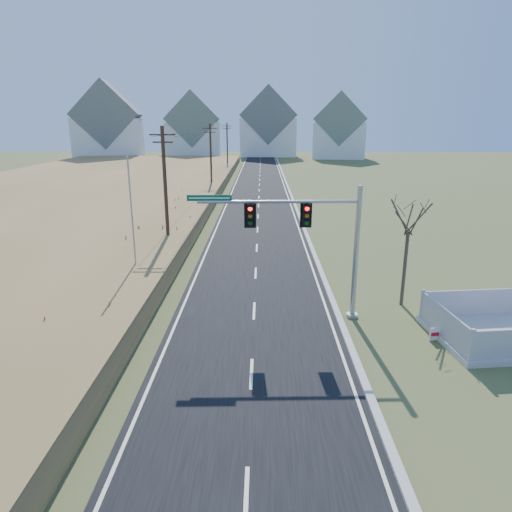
{
  "coord_description": "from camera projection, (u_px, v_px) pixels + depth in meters",
  "views": [
    {
      "loc": [
        0.37,
        -17.37,
        9.29
      ],
      "look_at": [
        0.12,
        2.51,
        3.4
      ],
      "focal_mm": 32.0,
      "sensor_mm": 36.0,
      "label": 1
    }
  ],
  "objects": [
    {
      "name": "flagpole",
      "position": [
        133.0,
        236.0,
        26.17
      ],
      "size": [
        0.34,
        0.34,
        7.45
      ],
      "color": "#B7B5AD",
      "rests_on": "ground"
    },
    {
      "name": "open_sign",
      "position": [
        435.0,
        334.0,
        20.0
      ],
      "size": [
        0.48,
        0.13,
        0.6
      ],
      "rotation": [
        0.0,
        0.0,
        0.16
      ],
      "color": "white",
      "rests_on": "ground"
    },
    {
      "name": "bare_tree",
      "position": [
        410.0,
        215.0,
        22.71
      ],
      "size": [
        2.25,
        2.25,
        5.96
      ],
      "color": "#4C3F33",
      "rests_on": "ground"
    },
    {
      "name": "ground",
      "position": [
        253.0,
        350.0,
        19.3
      ],
      "size": [
        260.0,
        260.0,
        0.0
      ],
      "primitive_type": "plane",
      "color": "#4F592B",
      "rests_on": "ground"
    },
    {
      "name": "utility_pole_mid",
      "position": [
        211.0,
        157.0,
        61.19
      ],
      "size": [
        1.8,
        0.26,
        9.0
      ],
      "color": "#422D1E",
      "rests_on": "ground"
    },
    {
      "name": "utility_pole_near",
      "position": [
        165.0,
        189.0,
        32.43
      ],
      "size": [
        1.8,
        0.26,
        9.0
      ],
      "color": "#422D1E",
      "rests_on": "ground"
    },
    {
      "name": "condo_n",
      "position": [
        268.0,
        128.0,
        124.5
      ],
      "size": [
        15.27,
        10.2,
        18.54
      ],
      "color": "white",
      "rests_on": "ground"
    },
    {
      "name": "condo_ne",
      "position": [
        339.0,
        131.0,
        116.83
      ],
      "size": [
        14.12,
        10.51,
        16.52
      ],
      "rotation": [
        0.0,
        0.0,
        -0.1
      ],
      "color": "white",
      "rests_on": "ground"
    },
    {
      "name": "reed_marsh",
      "position": [
        70.0,
        192.0,
        57.76
      ],
      "size": [
        38.0,
        110.0,
        1.3
      ],
      "primitive_type": "cube",
      "color": "#AA7E4D",
      "rests_on": "ground"
    },
    {
      "name": "traffic_signal_mast",
      "position": [
        318.0,
        238.0,
        21.33
      ],
      "size": [
        8.17,
        0.6,
        6.5
      ],
      "rotation": [
        0.0,
        0.0,
        0.03
      ],
      "color": "#9EA0A5",
      "rests_on": "ground"
    },
    {
      "name": "utility_pole_far",
      "position": [
        227.0,
        146.0,
        89.96
      ],
      "size": [
        1.8,
        0.26,
        9.0
      ],
      "color": "#422D1E",
      "rests_on": "ground"
    },
    {
      "name": "condo_nnw",
      "position": [
        193.0,
        130.0,
        121.1
      ],
      "size": [
        14.93,
        11.17,
        17.03
      ],
      "rotation": [
        0.0,
        0.0,
        0.07
      ],
      "color": "white",
      "rests_on": "ground"
    },
    {
      "name": "road",
      "position": [
        259.0,
        187.0,
        67.23
      ],
      "size": [
        8.0,
        180.0,
        0.06
      ],
      "primitive_type": "cube",
      "color": "black",
      "rests_on": "ground"
    },
    {
      "name": "curb",
      "position": [
        287.0,
        186.0,
        67.16
      ],
      "size": [
        0.3,
        180.0,
        0.18
      ],
      "primitive_type": "cube",
      "color": "#B2AFA8",
      "rests_on": "ground"
    },
    {
      "name": "condo_nw",
      "position": [
        108.0,
        128.0,
        113.46
      ],
      "size": [
        17.69,
        13.38,
        19.05
      ],
      "rotation": [
        0.0,
        0.0,
        0.14
      ],
      "color": "white",
      "rests_on": "ground"
    },
    {
      "name": "fence_enclosure",
      "position": [
        511.0,
        332.0,
        20.21
      ],
      "size": [
        7.18,
        5.3,
        1.54
      ],
      "rotation": [
        0.0,
        0.0,
        0.11
      ],
      "color": "#B7B5AD",
      "rests_on": "ground"
    }
  ]
}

